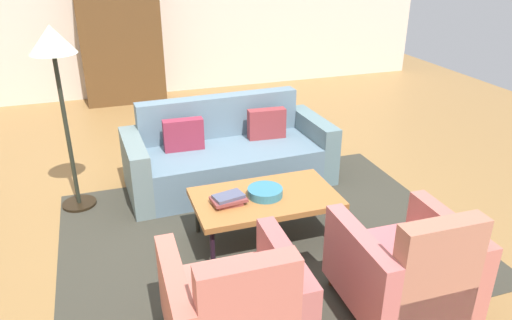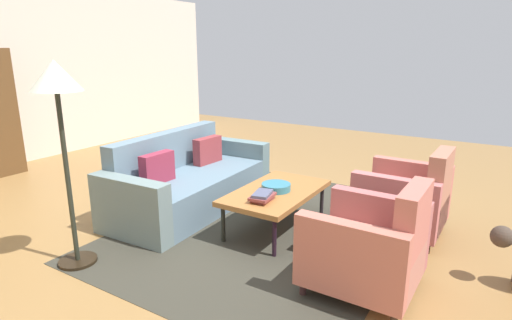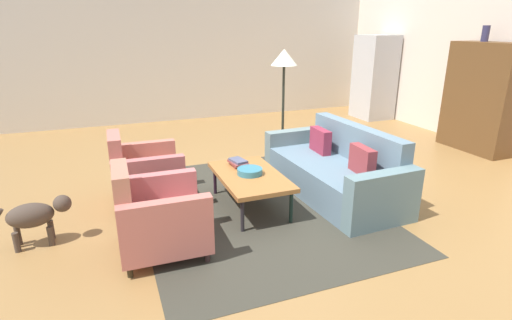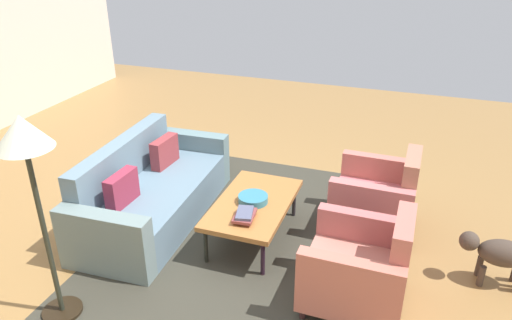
# 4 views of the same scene
# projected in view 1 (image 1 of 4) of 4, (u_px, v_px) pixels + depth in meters

# --- Properties ---
(ground_plane) EXTENTS (11.40, 11.40, 0.00)m
(ground_plane) POSITION_uv_depth(u_px,v_px,m) (226.00, 210.00, 4.65)
(ground_plane) COLOR olive
(wall_back) EXTENTS (9.50, 0.12, 2.80)m
(wall_back) POSITION_uv_depth(u_px,v_px,m) (153.00, 6.00, 7.71)
(wall_back) COLOR beige
(wall_back) RESTS_ON ground
(area_rug) EXTENTS (3.40, 2.60, 0.01)m
(area_rug) POSITION_uv_depth(u_px,v_px,m) (263.00, 234.00, 4.27)
(area_rug) COLOR #37362C
(area_rug) RESTS_ON ground
(couch) EXTENTS (2.13, 0.98, 0.86)m
(couch) POSITION_uv_depth(u_px,v_px,m) (227.00, 155.00, 5.13)
(couch) COLOR slate
(couch) RESTS_ON ground
(coffee_table) EXTENTS (1.20, 0.70, 0.42)m
(coffee_table) POSITION_uv_depth(u_px,v_px,m) (265.00, 200.00, 4.07)
(coffee_table) COLOR black
(coffee_table) RESTS_ON ground
(armchair_left) EXTENTS (0.81, 0.81, 0.88)m
(armchair_left) POSITION_uv_depth(u_px,v_px,m) (236.00, 311.00, 2.90)
(armchair_left) COLOR #3B2223
(armchair_left) RESTS_ON ground
(armchair_right) EXTENTS (0.81, 0.81, 0.88)m
(armchair_right) POSITION_uv_depth(u_px,v_px,m) (408.00, 271.00, 3.25)
(armchair_right) COLOR #372010
(armchair_right) RESTS_ON ground
(fruit_bowl) EXTENTS (0.29, 0.29, 0.07)m
(fruit_bowl) POSITION_uv_depth(u_px,v_px,m) (265.00, 192.00, 4.04)
(fruit_bowl) COLOR teal
(fruit_bowl) RESTS_ON coffee_table
(book_stack) EXTENTS (0.29, 0.21, 0.08)m
(book_stack) POSITION_uv_depth(u_px,v_px,m) (229.00, 199.00, 3.91)
(book_stack) COLOR brown
(book_stack) RESTS_ON coffee_table
(cabinet) EXTENTS (1.20, 0.51, 1.80)m
(cabinet) POSITION_uv_depth(u_px,v_px,m) (121.00, 44.00, 7.46)
(cabinet) COLOR brown
(cabinet) RESTS_ON ground
(floor_lamp) EXTENTS (0.40, 0.40, 1.72)m
(floor_lamp) POSITION_uv_depth(u_px,v_px,m) (54.00, 58.00, 4.15)
(floor_lamp) COLOR black
(floor_lamp) RESTS_ON ground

